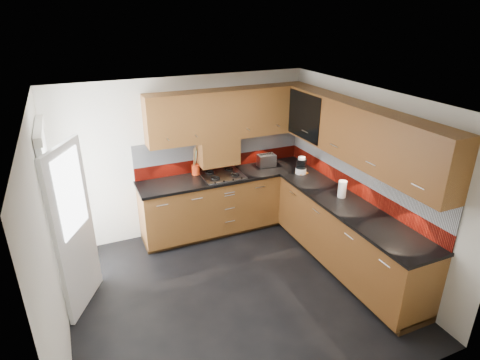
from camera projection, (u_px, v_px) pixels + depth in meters
name	position (u px, v px, depth m)	size (l,w,h in m)	color
room	(232.00, 183.00, 4.42)	(4.00, 3.80, 2.64)	black
base_cabinets	(281.00, 219.00, 5.83)	(2.70, 3.20, 0.95)	brown
countertop	(282.00, 190.00, 5.62)	(2.72, 3.22, 0.04)	black
backsplash	(289.00, 163.00, 5.78)	(2.70, 3.20, 0.54)	#691009
upper_cabinets	(294.00, 124.00, 5.39)	(2.50, 3.20, 0.72)	brown
extractor_hood	(218.00, 151.00, 6.04)	(0.60, 0.33, 0.40)	brown
glass_cabinet	(313.00, 113.00, 5.79)	(0.32, 0.80, 0.66)	black
back_door	(64.00, 221.00, 4.57)	(0.42, 1.19, 2.04)	white
gas_hob	(222.00, 175.00, 6.03)	(0.61, 0.53, 0.05)	silver
utensil_pot	(196.00, 168.00, 6.06)	(0.12, 0.12, 0.44)	red
toaster	(266.00, 160.00, 6.37)	(0.29, 0.19, 0.20)	silver
food_processor	(301.00, 166.00, 6.08)	(0.16, 0.16, 0.27)	white
paper_towel	(342.00, 189.00, 5.33)	(0.11, 0.11, 0.23)	white
orange_cloth	(302.00, 173.00, 6.13)	(0.15, 0.13, 0.02)	orange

